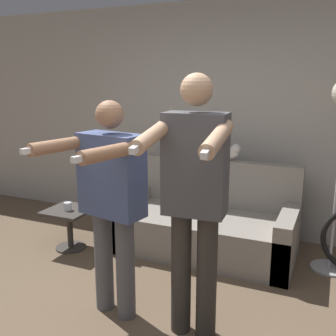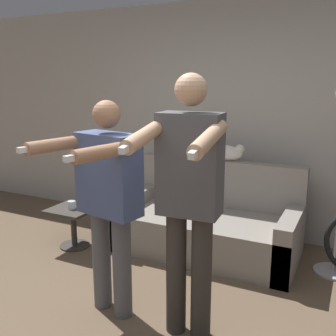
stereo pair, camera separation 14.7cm
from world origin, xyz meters
name	(u,v)px [view 1 (the left image)]	position (x,y,z in m)	size (l,w,h in m)	color
wall_back	(222,120)	(0.00, 2.48, 1.30)	(10.00, 0.05, 2.60)	#B7B2A8
couch	(205,225)	(0.04, 1.82, 0.28)	(1.83, 0.89, 0.91)	gray
person_left	(110,195)	(-0.24, 0.44, 0.94)	(0.63, 0.75, 1.62)	#56565B
person_right	(194,194)	(0.40, 0.44, 1.03)	(0.51, 0.69, 1.80)	#38332D
cat	(221,152)	(0.10, 2.14, 0.99)	(0.53, 0.11, 0.19)	silver
side_table	(69,220)	(-1.28, 1.28, 0.31)	(0.45, 0.45, 0.43)	#38332D
cup	(68,206)	(-1.27, 1.25, 0.47)	(0.08, 0.08, 0.08)	silver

